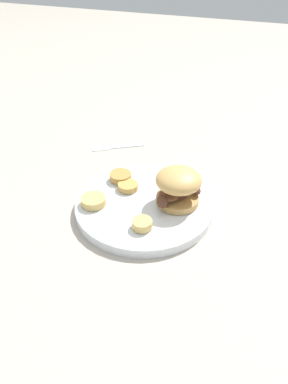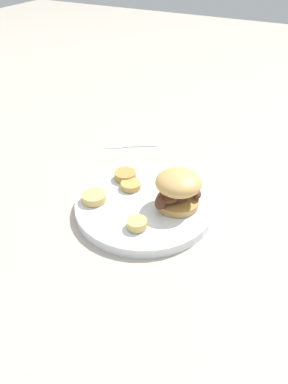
# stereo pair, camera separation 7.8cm
# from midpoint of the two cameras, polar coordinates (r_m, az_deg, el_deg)

# --- Properties ---
(ground_plane) EXTENTS (4.00, 4.00, 0.00)m
(ground_plane) POSITION_cam_midpoint_polar(r_m,az_deg,el_deg) (0.81, 2.76, -2.80)
(ground_plane) COLOR #B2A899
(dinner_plate) EXTENTS (0.29, 0.29, 0.02)m
(dinner_plate) POSITION_cam_midpoint_polar(r_m,az_deg,el_deg) (0.80, 2.79, -2.11)
(dinner_plate) COLOR white
(dinner_plate) RESTS_ON ground_plane
(sandwich) EXTENTS (0.11, 0.10, 0.08)m
(sandwich) POSITION_cam_midpoint_polar(r_m,az_deg,el_deg) (0.77, 8.06, 0.44)
(sandwich) COLOR tan
(sandwich) RESTS_ON dinner_plate
(potato_round_0) EXTENTS (0.05, 0.05, 0.02)m
(potato_round_0) POSITION_cam_midpoint_polar(r_m,az_deg,el_deg) (0.86, -0.29, 2.50)
(potato_round_0) COLOR #BC8942
(potato_round_0) RESTS_ON dinner_plate
(potato_round_1) EXTENTS (0.05, 0.05, 0.02)m
(potato_round_1) POSITION_cam_midpoint_polar(r_m,az_deg,el_deg) (0.80, -4.86, -0.85)
(potato_round_1) COLOR #DBB766
(potato_round_1) RESTS_ON dinner_plate
(potato_round_2) EXTENTS (0.05, 0.05, 0.01)m
(potato_round_2) POSITION_cam_midpoint_polar(r_m,az_deg,el_deg) (0.83, 0.64, 0.97)
(potato_round_2) COLOR tan
(potato_round_2) RESTS_ON dinner_plate
(potato_round_3) EXTENTS (0.04, 0.04, 0.02)m
(potato_round_3) POSITION_cam_midpoint_polar(r_m,az_deg,el_deg) (0.73, 1.99, -4.95)
(potato_round_3) COLOR #DBB766
(potato_round_3) RESTS_ON dinner_plate
(fork) EXTENTS (0.09, 0.13, 0.00)m
(fork) POSITION_cam_midpoint_polar(r_m,az_deg,el_deg) (1.04, -0.02, 7.06)
(fork) COLOR silver
(fork) RESTS_ON ground_plane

